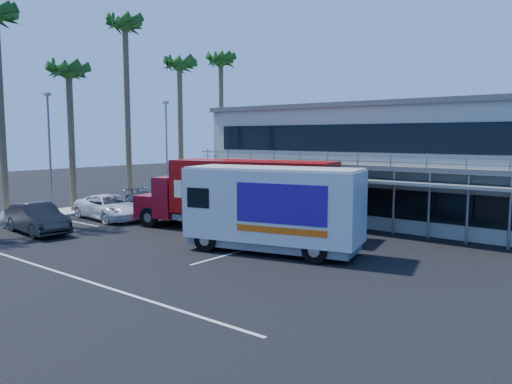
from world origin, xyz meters
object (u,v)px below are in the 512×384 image
Objects in this scene: red_truck at (239,193)px; parked_car_a at (31,217)px; parked_car_b at (37,218)px; white_van at (273,208)px.

parked_car_a is (-10.00, -6.83, -1.54)m from red_truck.
parked_car_b is at bearing -150.87° from red_truck.
parked_car_a is at bearing 79.05° from parked_car_b.
parked_car_a is 0.77× the size of parked_car_b.
white_van reaches higher than parked_car_a.
red_truck is 3.15× the size of parked_car_a.
parked_car_b reaches higher than parked_car_a.
white_van is 1.67× the size of parked_car_b.
red_truck reaches higher than parked_car_a.
white_van is 2.19× the size of parked_car_a.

